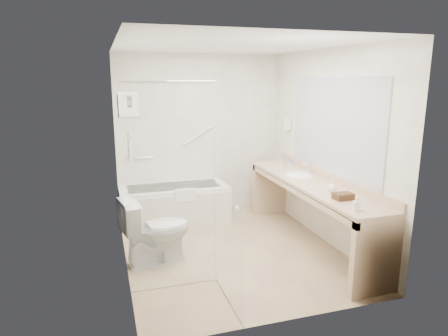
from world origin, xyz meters
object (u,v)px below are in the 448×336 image
object	(u,v)px
toilet	(156,230)
amenity_basket	(343,196)
vanity_counter	(311,198)
water_bottle_left	(291,169)
bathtub	(174,204)

from	to	relation	value
toilet	amenity_basket	xyz separation A→B (m)	(1.93, -0.83, 0.49)
vanity_counter	amenity_basket	size ratio (longest dim) A/B	13.07
toilet	water_bottle_left	distance (m)	1.97
bathtub	toilet	distance (m)	1.40
amenity_basket	water_bottle_left	world-z (taller)	water_bottle_left
bathtub	amenity_basket	bearing A→B (deg)	-55.53
bathtub	water_bottle_left	bearing A→B (deg)	-35.35
bathtub	amenity_basket	xyz separation A→B (m)	(1.48, -2.15, 0.61)
vanity_counter	water_bottle_left	world-z (taller)	water_bottle_left
bathtub	amenity_basket	distance (m)	2.68
bathtub	water_bottle_left	world-z (taller)	water_bottle_left
toilet	water_bottle_left	world-z (taller)	water_bottle_left
toilet	water_bottle_left	size ratio (longest dim) A/B	4.07
vanity_counter	toilet	bearing A→B (deg)	177.94
vanity_counter	amenity_basket	distance (m)	0.80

